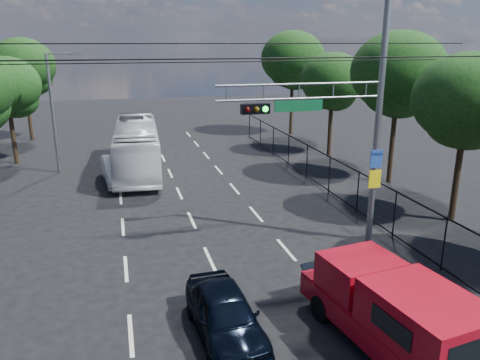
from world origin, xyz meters
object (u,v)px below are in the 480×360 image
object	(u,v)px
red_pickup	(392,310)
navy_hatchback	(225,314)
signal_mast	(349,111)
white_bus	(137,147)
white_van	(119,170)

from	to	relation	value
red_pickup	navy_hatchback	xyz separation A→B (m)	(-4.00, 1.56, -0.44)
signal_mast	white_bus	size ratio (longest dim) A/B	0.89
white_van	navy_hatchback	bearing A→B (deg)	-87.23
signal_mast	navy_hatchback	world-z (taller)	signal_mast
signal_mast	white_van	bearing A→B (deg)	127.38
signal_mast	white_van	xyz separation A→B (m)	(-8.28, 10.84, -4.50)
red_pickup	signal_mast	bearing A→B (deg)	73.95
white_bus	white_van	distance (m)	2.77
red_pickup	navy_hatchback	bearing A→B (deg)	158.65
signal_mast	navy_hatchback	bearing A→B (deg)	-140.81
navy_hatchback	white_van	bearing A→B (deg)	96.30
signal_mast	white_van	distance (m)	14.37
signal_mast	red_pickup	xyz separation A→B (m)	(-1.81, -6.30, -4.12)
red_pickup	white_bus	xyz separation A→B (m)	(-5.31, 19.54, 0.37)
signal_mast	white_bus	distance (m)	15.49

